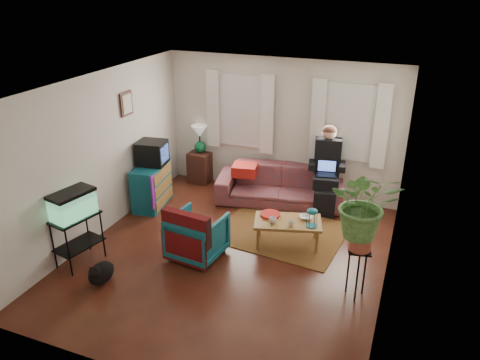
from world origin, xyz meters
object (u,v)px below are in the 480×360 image
at_px(armchair, 197,234).
at_px(dresser, 152,186).
at_px(plant_stand, 357,273).
at_px(side_table, 201,167).
at_px(aquarium_stand, 78,240).
at_px(coffee_table, 287,232).
at_px(sofa, 280,180).

bearing_deg(armchair, dresser, -32.23).
bearing_deg(plant_stand, side_table, 143.12).
bearing_deg(side_table, armchair, -65.14).
bearing_deg(dresser, side_table, 67.40).
distance_m(side_table, aquarium_stand, 3.38).
xyz_separation_m(armchair, plant_stand, (2.38, -0.11, -0.02)).
xyz_separation_m(side_table, coffee_table, (2.36, -1.75, -0.10)).
distance_m(aquarium_stand, plant_stand, 3.97).
bearing_deg(sofa, armchair, -116.39).
distance_m(sofa, coffee_table, 1.54).
bearing_deg(aquarium_stand, side_table, 96.66).
bearing_deg(sofa, coffee_table, -79.36).
xyz_separation_m(aquarium_stand, armchair, (1.54, 0.80, -0.00)).
height_order(dresser, coffee_table, dresser).
bearing_deg(coffee_table, aquarium_stand, -165.29).
bearing_deg(plant_stand, coffee_table, 142.64).
xyz_separation_m(side_table, dresser, (-0.34, -1.34, 0.09)).
relative_size(dresser, coffee_table, 0.86).
height_order(sofa, armchair, sofa).
relative_size(aquarium_stand, plant_stand, 1.05).
bearing_deg(sofa, aquarium_stand, -136.37).
height_order(dresser, armchair, dresser).
xyz_separation_m(aquarium_stand, coffee_table, (2.71, 1.61, -0.17)).
distance_m(armchair, plant_stand, 2.38).
xyz_separation_m(sofa, dresser, (-2.14, -1.00, -0.05)).
bearing_deg(armchair, aquarium_stand, 33.97).
bearing_deg(armchair, coffee_table, -139.22).
height_order(sofa, aquarium_stand, sofa).
relative_size(sofa, plant_stand, 3.17).
bearing_deg(coffee_table, sofa, 95.67).
bearing_deg(aquarium_stand, sofa, 67.23).
relative_size(coffee_table, plant_stand, 1.42).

